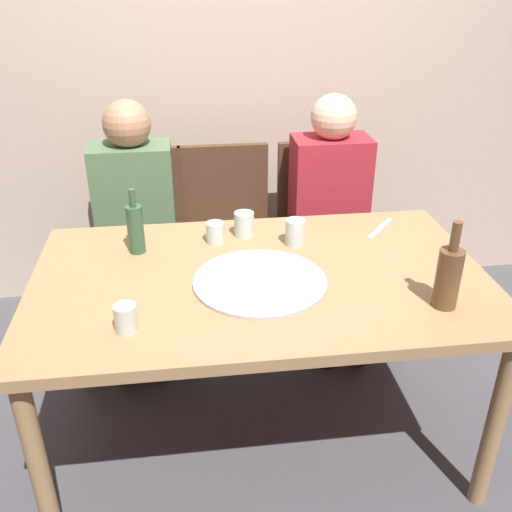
% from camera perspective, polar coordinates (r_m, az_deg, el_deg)
% --- Properties ---
extents(ground_plane, '(8.00, 8.00, 0.00)m').
position_cam_1_polar(ground_plane, '(2.41, 0.36, -17.29)').
color(ground_plane, '#424247').
extents(back_wall, '(6.00, 0.10, 2.60)m').
position_cam_1_polar(back_wall, '(2.98, -3.02, 19.94)').
color(back_wall, '#BCA893').
rests_on(back_wall, ground_plane).
extents(dining_table, '(1.56, 0.94, 0.74)m').
position_cam_1_polar(dining_table, '(1.99, 0.42, -3.70)').
color(dining_table, '#99754C').
rests_on(dining_table, ground_plane).
extents(pizza_tray, '(0.45, 0.45, 0.01)m').
position_cam_1_polar(pizza_tray, '(1.90, 0.39, -2.56)').
color(pizza_tray, '#ADADB2').
rests_on(pizza_tray, dining_table).
extents(wine_bottle, '(0.06, 0.06, 0.25)m').
position_cam_1_polar(wine_bottle, '(2.11, -11.99, 2.77)').
color(wine_bottle, '#2D5133').
rests_on(wine_bottle, dining_table).
extents(beer_bottle, '(0.08, 0.08, 0.29)m').
position_cam_1_polar(beer_bottle, '(1.83, 18.72, -1.92)').
color(beer_bottle, brown).
rests_on(beer_bottle, dining_table).
extents(tumbler_near, '(0.07, 0.07, 0.09)m').
position_cam_1_polar(tumbler_near, '(1.69, -12.91, -6.10)').
color(tumbler_near, '#B7C6BC').
rests_on(tumbler_near, dining_table).
extents(tumbler_far, '(0.08, 0.08, 0.10)m').
position_cam_1_polar(tumbler_far, '(2.21, -1.20, 3.21)').
color(tumbler_far, '#B7C6BC').
rests_on(tumbler_far, dining_table).
extents(wine_glass, '(0.07, 0.07, 0.10)m').
position_cam_1_polar(wine_glass, '(2.15, 3.95, 2.39)').
color(wine_glass, '#B7C6BC').
rests_on(wine_glass, dining_table).
extents(short_glass, '(0.07, 0.07, 0.08)m').
position_cam_1_polar(short_glass, '(2.17, -4.11, 2.36)').
color(short_glass, '#B7C6BC').
rests_on(short_glass, dining_table).
extents(table_knife, '(0.16, 0.18, 0.01)m').
position_cam_1_polar(table_knife, '(2.34, 12.33, 2.71)').
color(table_knife, '#B7B7BC').
rests_on(table_knife, dining_table).
extents(chair_left, '(0.44, 0.44, 0.90)m').
position_cam_1_polar(chair_left, '(2.83, -11.59, 2.29)').
color(chair_left, '#472D1E').
rests_on(chair_left, ground_plane).
extents(chair_middle, '(0.44, 0.44, 0.90)m').
position_cam_1_polar(chair_middle, '(2.83, -2.96, 2.81)').
color(chair_middle, '#472D1E').
rests_on(chair_middle, ground_plane).
extents(chair_right, '(0.44, 0.44, 0.90)m').
position_cam_1_polar(chair_right, '(2.90, 6.82, 3.32)').
color(chair_right, '#472D1E').
rests_on(chair_right, ground_plane).
extents(guest_in_sweater, '(0.36, 0.56, 1.17)m').
position_cam_1_polar(guest_in_sweater, '(2.64, -12.02, 3.40)').
color(guest_in_sweater, '#4C6B47').
rests_on(guest_in_sweater, ground_plane).
extents(guest_in_beanie, '(0.36, 0.56, 1.17)m').
position_cam_1_polar(guest_in_beanie, '(2.71, 7.71, 4.46)').
color(guest_in_beanie, maroon).
rests_on(guest_in_beanie, ground_plane).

